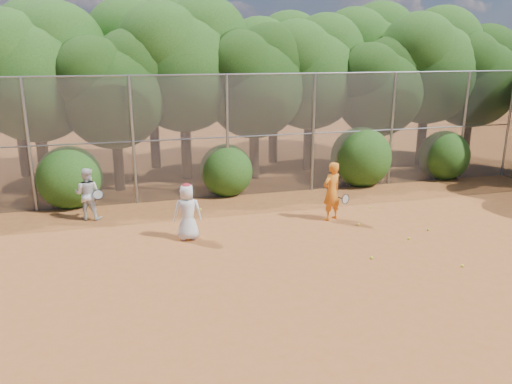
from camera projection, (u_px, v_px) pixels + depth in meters
name	position (u px, v px, depth m)	size (l,w,h in m)	color
ground	(327.00, 263.00, 11.50)	(80.00, 80.00, 0.00)	brown
fence_back	(254.00, 134.00, 16.47)	(20.05, 0.09, 4.03)	gray
tree_1	(35.00, 68.00, 16.50)	(4.64, 4.03, 6.35)	black
tree_2	(114.00, 86.00, 16.64)	(3.99, 3.47, 5.47)	black
tree_3	(184.00, 60.00, 17.99)	(4.89, 4.26, 6.70)	black
tree_4	(255.00, 78.00, 18.25)	(4.19, 3.64, 5.73)	black
tree_5	(311.00, 68.00, 19.55)	(4.51, 3.92, 6.17)	black
tree_6	(380.00, 84.00, 19.42)	(3.86, 3.36, 5.29)	black
tree_7	(429.00, 62.00, 20.40)	(4.77, 4.14, 6.53)	black
tree_8	(474.00, 73.00, 20.75)	(4.25, 3.70, 5.82)	black
tree_9	(14.00, 61.00, 18.33)	(4.83, 4.20, 6.62)	black
tree_10	(152.00, 53.00, 19.72)	(5.15, 4.48, 7.06)	black
tree_11	(275.00, 64.00, 20.75)	(4.64, 4.03, 6.35)	black
tree_12	(366.00, 55.00, 22.36)	(5.02, 4.37, 6.88)	black
bush_0	(69.00, 175.00, 15.53)	(2.00, 2.00, 2.00)	#1E4611
bush_1	(226.00, 168.00, 16.84)	(1.80, 1.80, 1.80)	#1E4611
bush_2	(361.00, 154.00, 18.06)	(2.20, 2.20, 2.20)	#1E4611
bush_3	(444.00, 153.00, 19.00)	(1.90, 1.90, 1.90)	#1E4611
player_yellow	(332.00, 191.00, 14.24)	(0.86, 0.60, 1.70)	orange
player_teen	(187.00, 212.00, 12.77)	(0.76, 0.54, 1.50)	silver
player_white	(87.00, 194.00, 14.31)	(0.90, 0.79, 1.52)	silver
ball_0	(428.00, 230.00, 13.55)	(0.07, 0.07, 0.07)	#C9DF28
ball_1	(358.00, 224.00, 13.97)	(0.07, 0.07, 0.07)	#C9DF28
ball_2	(462.00, 266.00, 11.29)	(0.07, 0.07, 0.07)	#C9DF28
ball_3	(409.00, 239.00, 12.91)	(0.07, 0.07, 0.07)	#C9DF28
ball_4	(372.00, 258.00, 11.72)	(0.07, 0.07, 0.07)	#C9DF28
ball_5	(371.00, 208.00, 15.46)	(0.07, 0.07, 0.07)	#C9DF28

